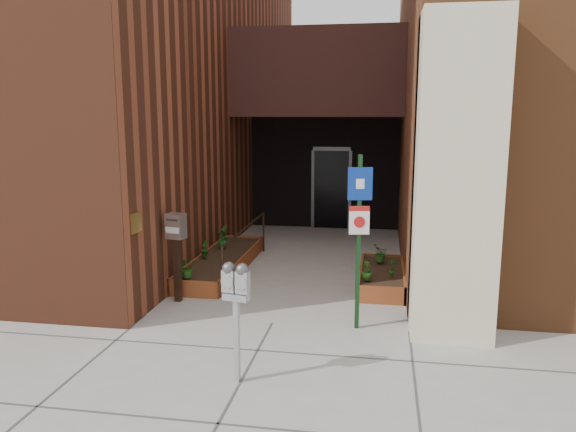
% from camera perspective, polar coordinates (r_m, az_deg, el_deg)
% --- Properties ---
extents(ground, '(80.00, 80.00, 0.00)m').
position_cam_1_polar(ground, '(8.51, -1.62, -10.81)').
color(ground, '#9E9991').
rests_on(ground, ground).
extents(architecture, '(20.00, 14.60, 10.00)m').
position_cam_1_polar(architecture, '(14.90, 2.98, 17.71)').
color(architecture, brown).
rests_on(architecture, ground).
extents(planter_left, '(0.90, 3.60, 0.30)m').
position_cam_1_polar(planter_left, '(11.32, -6.68, -4.76)').
color(planter_left, brown).
rests_on(planter_left, ground).
extents(planter_right, '(0.80, 2.20, 0.30)m').
position_cam_1_polar(planter_right, '(10.40, 9.51, -6.20)').
color(planter_right, brown).
rests_on(planter_right, ground).
extents(handrail, '(0.04, 3.34, 0.90)m').
position_cam_1_polar(handrail, '(11.00, -4.32, -1.88)').
color(handrail, black).
rests_on(handrail, ground).
extents(parking_meter, '(0.33, 0.18, 1.43)m').
position_cam_1_polar(parking_meter, '(6.42, -5.31, -7.52)').
color(parking_meter, '#AAAAAD').
rests_on(parking_meter, ground).
extents(sign_post, '(0.34, 0.11, 2.52)m').
position_cam_1_polar(sign_post, '(7.94, 7.23, -0.80)').
color(sign_post, black).
rests_on(sign_post, ground).
extents(payment_dropbox, '(0.33, 0.27, 1.48)m').
position_cam_1_polar(payment_dropbox, '(9.33, -11.29, -2.25)').
color(payment_dropbox, black).
rests_on(payment_dropbox, ground).
extents(shrub_left_a, '(0.47, 0.47, 0.37)m').
position_cam_1_polar(shrub_left_a, '(9.81, -10.22, -5.11)').
color(shrub_left_a, '#235117').
rests_on(shrub_left_a, planter_left).
extents(shrub_left_b, '(0.23, 0.23, 0.32)m').
position_cam_1_polar(shrub_left_b, '(11.14, -8.48, -3.31)').
color(shrub_left_b, '#1E4F16').
rests_on(shrub_left_b, planter_left).
extents(shrub_left_c, '(0.22, 0.22, 0.35)m').
position_cam_1_polar(shrub_left_c, '(11.89, -6.69, -2.33)').
color(shrub_left_c, '#1C621F').
rests_on(shrub_left_c, planter_left).
extents(shrub_left_d, '(0.26, 0.26, 0.35)m').
position_cam_1_polar(shrub_left_d, '(12.47, -6.46, -1.73)').
color(shrub_left_d, '#245017').
rests_on(shrub_left_d, planter_left).
extents(shrub_right_a, '(0.24, 0.24, 0.33)m').
position_cam_1_polar(shrub_right_a, '(9.62, 8.06, -5.46)').
color(shrub_right_a, '#215217').
rests_on(shrub_right_a, planter_right).
extents(shrub_right_b, '(0.20, 0.20, 0.31)m').
position_cam_1_polar(shrub_right_b, '(9.91, 10.56, -5.15)').
color(shrub_right_b, '#215B1A').
rests_on(shrub_right_b, planter_right).
extents(shrub_right_c, '(0.31, 0.31, 0.34)m').
position_cam_1_polar(shrub_right_c, '(10.79, 9.38, -3.75)').
color(shrub_right_c, '#215919').
rests_on(shrub_right_c, planter_right).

